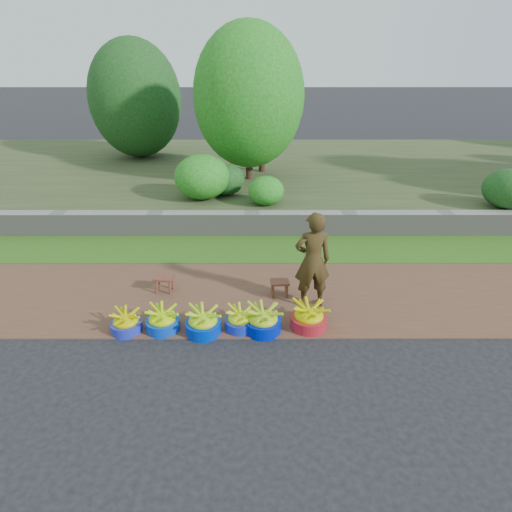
{
  "coord_description": "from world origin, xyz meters",
  "views": [
    {
      "loc": [
        0.08,
        -5.18,
        3.76
      ],
      "look_at": [
        0.09,
        1.3,
        0.75
      ],
      "focal_mm": 30.0,
      "sensor_mm": 36.0,
      "label": 1
    }
  ],
  "objects_px": {
    "stool_left": "(164,280)",
    "stool_right": "(280,284)",
    "basin_d": "(241,320)",
    "basin_b": "(163,320)",
    "basin_a": "(126,323)",
    "vendor_woman": "(313,261)",
    "basin_c": "(203,323)",
    "basin_e": "(263,321)",
    "basin_f": "(309,317)"
  },
  "relations": [
    {
      "from": "basin_c",
      "to": "vendor_woman",
      "type": "xyz_separation_m",
      "value": [
        1.69,
        0.79,
        0.65
      ]
    },
    {
      "from": "basin_a",
      "to": "stool_left",
      "type": "relative_size",
      "value": 1.34
    },
    {
      "from": "stool_left",
      "to": "basin_f",
      "type": "bearing_deg",
      "value": -24.51
    },
    {
      "from": "basin_b",
      "to": "basin_a",
      "type": "bearing_deg",
      "value": -175.98
    },
    {
      "from": "basin_e",
      "to": "vendor_woman",
      "type": "distance_m",
      "value": 1.27
    },
    {
      "from": "basin_b",
      "to": "basin_c",
      "type": "xyz_separation_m",
      "value": [
        0.62,
        -0.07,
        0.01
      ]
    },
    {
      "from": "stool_right",
      "to": "basin_d",
      "type": "bearing_deg",
      "value": -123.08
    },
    {
      "from": "basin_d",
      "to": "basin_f",
      "type": "relative_size",
      "value": 0.86
    },
    {
      "from": "basin_a",
      "to": "basin_e",
      "type": "height_order",
      "value": "basin_e"
    },
    {
      "from": "basin_a",
      "to": "basin_b",
      "type": "xyz_separation_m",
      "value": [
        0.54,
        0.04,
        0.02
      ]
    },
    {
      "from": "stool_right",
      "to": "vendor_woman",
      "type": "xyz_separation_m",
      "value": [
        0.49,
        -0.3,
        0.59
      ]
    },
    {
      "from": "basin_f",
      "to": "stool_right",
      "type": "height_order",
      "value": "basin_f"
    },
    {
      "from": "basin_e",
      "to": "vendor_woman",
      "type": "height_order",
      "value": "vendor_woman"
    },
    {
      "from": "stool_left",
      "to": "stool_right",
      "type": "bearing_deg",
      "value": -3.97
    },
    {
      "from": "basin_e",
      "to": "stool_right",
      "type": "bearing_deg",
      "value": 73.72
    },
    {
      "from": "basin_b",
      "to": "basin_f",
      "type": "height_order",
      "value": "basin_f"
    },
    {
      "from": "basin_f",
      "to": "vendor_woman",
      "type": "xyz_separation_m",
      "value": [
        0.1,
        0.66,
        0.64
      ]
    },
    {
      "from": "basin_b",
      "to": "basin_d",
      "type": "distance_m",
      "value": 1.18
    },
    {
      "from": "vendor_woman",
      "to": "basin_c",
      "type": "bearing_deg",
      "value": 18.45
    },
    {
      "from": "basin_f",
      "to": "basin_e",
      "type": "bearing_deg",
      "value": -173.04
    },
    {
      "from": "basin_c",
      "to": "basin_e",
      "type": "height_order",
      "value": "basin_e"
    },
    {
      "from": "basin_d",
      "to": "basin_b",
      "type": "bearing_deg",
      "value": -178.66
    },
    {
      "from": "basin_a",
      "to": "stool_right",
      "type": "distance_m",
      "value": 2.58
    },
    {
      "from": "basin_c",
      "to": "stool_left",
      "type": "relative_size",
      "value": 1.55
    },
    {
      "from": "stool_right",
      "to": "stool_left",
      "type": "bearing_deg",
      "value": 176.03
    },
    {
      "from": "basin_d",
      "to": "stool_right",
      "type": "height_order",
      "value": "basin_d"
    },
    {
      "from": "basin_d",
      "to": "basin_f",
      "type": "bearing_deg",
      "value": 1.62
    },
    {
      "from": "stool_left",
      "to": "vendor_woman",
      "type": "relative_size",
      "value": 0.22
    },
    {
      "from": "stool_right",
      "to": "basin_f",
      "type": "bearing_deg",
      "value": -67.78
    },
    {
      "from": "basin_e",
      "to": "stool_right",
      "type": "xyz_separation_m",
      "value": [
        0.3,
        1.04,
        0.06
      ]
    },
    {
      "from": "basin_a",
      "to": "basin_d",
      "type": "distance_m",
      "value": 1.72
    },
    {
      "from": "basin_d",
      "to": "basin_f",
      "type": "height_order",
      "value": "basin_f"
    },
    {
      "from": "basin_e",
      "to": "basin_f",
      "type": "bearing_deg",
      "value": 6.96
    },
    {
      "from": "basin_a",
      "to": "basin_c",
      "type": "distance_m",
      "value": 1.16
    },
    {
      "from": "basin_a",
      "to": "stool_right",
      "type": "relative_size",
      "value": 1.42
    },
    {
      "from": "basin_c",
      "to": "basin_d",
      "type": "bearing_deg",
      "value": 10.08
    },
    {
      "from": "basin_d",
      "to": "stool_left",
      "type": "distance_m",
      "value": 1.78
    },
    {
      "from": "stool_left",
      "to": "stool_right",
      "type": "relative_size",
      "value": 1.06
    },
    {
      "from": "basin_b",
      "to": "basin_f",
      "type": "distance_m",
      "value": 2.21
    },
    {
      "from": "basin_b",
      "to": "basin_f",
      "type": "xyz_separation_m",
      "value": [
        2.21,
        0.06,
        0.01
      ]
    },
    {
      "from": "basin_d",
      "to": "vendor_woman",
      "type": "xyz_separation_m",
      "value": [
        1.14,
        0.69,
        0.67
      ]
    },
    {
      "from": "basin_b",
      "to": "vendor_woman",
      "type": "distance_m",
      "value": 2.51
    },
    {
      "from": "basin_f",
      "to": "stool_left",
      "type": "relative_size",
      "value": 1.59
    },
    {
      "from": "basin_a",
      "to": "basin_f",
      "type": "height_order",
      "value": "basin_f"
    },
    {
      "from": "basin_a",
      "to": "vendor_woman",
      "type": "height_order",
      "value": "vendor_woman"
    },
    {
      "from": "basin_c",
      "to": "basin_d",
      "type": "relative_size",
      "value": 1.13
    },
    {
      "from": "basin_b",
      "to": "vendor_woman",
      "type": "xyz_separation_m",
      "value": [
        2.31,
        0.72,
        0.66
      ]
    },
    {
      "from": "basin_a",
      "to": "basin_d",
      "type": "height_order",
      "value": "basin_d"
    },
    {
      "from": "basin_e",
      "to": "basin_d",
      "type": "bearing_deg",
      "value": 170.65
    },
    {
      "from": "basin_d",
      "to": "stool_left",
      "type": "xyz_separation_m",
      "value": [
        -1.37,
        1.13,
        0.09
      ]
    }
  ]
}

